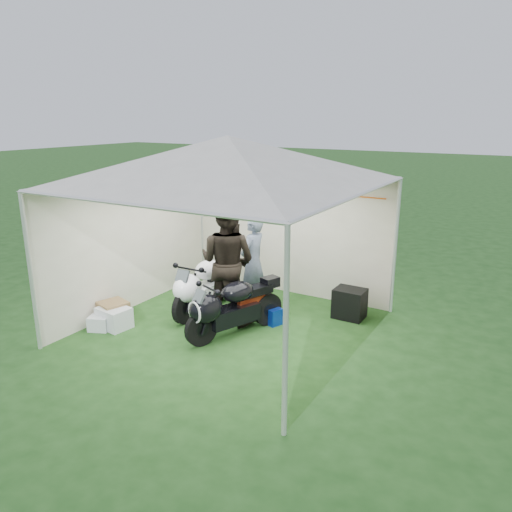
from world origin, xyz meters
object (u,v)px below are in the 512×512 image
(paddock_stand, at_px, (271,315))
(crate_1, at_px, (114,313))
(canopy_tent, at_px, (229,165))
(person_blue_jacket, at_px, (253,261))
(crate_3, at_px, (113,316))
(person_dark_jacket, at_px, (227,262))
(crate_0, at_px, (114,318))
(motorcycle_black, at_px, (230,306))
(crate_2, at_px, (99,323))
(motorcycle_white, at_px, (204,284))
(equipment_box, at_px, (350,303))

(paddock_stand, height_order, crate_1, crate_1)
(canopy_tent, height_order, person_blue_jacket, canopy_tent)
(crate_1, height_order, crate_3, crate_1)
(person_dark_jacket, height_order, crate_0, person_dark_jacket)
(paddock_stand, bearing_deg, motorcycle_black, -111.00)
(paddock_stand, distance_m, crate_1, 2.56)
(person_blue_jacket, bearing_deg, motorcycle_black, 18.48)
(crate_2, bearing_deg, motorcycle_black, 24.26)
(crate_1, height_order, crate_2, crate_1)
(person_dark_jacket, xyz_separation_m, crate_3, (-1.51, -1.09, -0.86))
(motorcycle_white, distance_m, crate_2, 1.80)
(canopy_tent, height_order, crate_3, canopy_tent)
(crate_2, bearing_deg, crate_0, 55.08)
(motorcycle_black, xyz_separation_m, person_dark_jacket, (-0.37, 0.49, 0.52))
(crate_0, bearing_deg, crate_2, -124.92)
(crate_0, bearing_deg, paddock_stand, 34.58)
(crate_0, distance_m, crate_2, 0.24)
(motorcycle_black, height_order, crate_3, motorcycle_black)
(equipment_box, height_order, crate_0, equipment_box)
(equipment_box, distance_m, crate_3, 3.88)
(equipment_box, bearing_deg, person_blue_jacket, -168.76)
(canopy_tent, xyz_separation_m, person_blue_jacket, (-0.21, 1.02, -1.76))
(canopy_tent, relative_size, crate_0, 11.37)
(motorcycle_white, bearing_deg, canopy_tent, -23.71)
(crate_0, bearing_deg, person_dark_jacket, 39.62)
(motorcycle_white, distance_m, paddock_stand, 1.28)
(paddock_stand, height_order, person_blue_jacket, person_blue_jacket)
(canopy_tent, distance_m, person_blue_jacket, 2.04)
(person_blue_jacket, xyz_separation_m, equipment_box, (1.68, 0.33, -0.56))
(motorcycle_black, distance_m, person_blue_jacket, 1.37)
(person_dark_jacket, bearing_deg, crate_3, 32.46)
(crate_3, bearing_deg, paddock_stand, 31.83)
(crate_3, bearing_deg, motorcycle_white, 50.96)
(motorcycle_black, relative_size, crate_2, 5.43)
(paddock_stand, xyz_separation_m, person_blue_jacket, (-0.66, 0.53, 0.68))
(canopy_tent, bearing_deg, crate_2, -147.20)
(motorcycle_white, height_order, crate_3, motorcycle_white)
(equipment_box, relative_size, crate_1, 1.23)
(motorcycle_white, xyz_separation_m, paddock_stand, (1.21, 0.17, -0.37))
(motorcycle_white, relative_size, crate_0, 3.73)
(motorcycle_black, bearing_deg, person_dark_jacket, 147.75)
(person_blue_jacket, relative_size, crate_3, 3.70)
(crate_2, relative_size, crate_3, 0.71)
(person_dark_jacket, bearing_deg, crate_2, 38.03)
(canopy_tent, relative_size, person_dark_jacket, 2.82)
(crate_0, bearing_deg, crate_3, 141.27)
(motorcycle_white, distance_m, person_blue_jacket, 0.94)
(equipment_box, xyz_separation_m, crate_3, (-3.19, -2.21, -0.10))
(motorcycle_black, relative_size, crate_1, 4.15)
(motorcycle_white, relative_size, equipment_box, 3.70)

